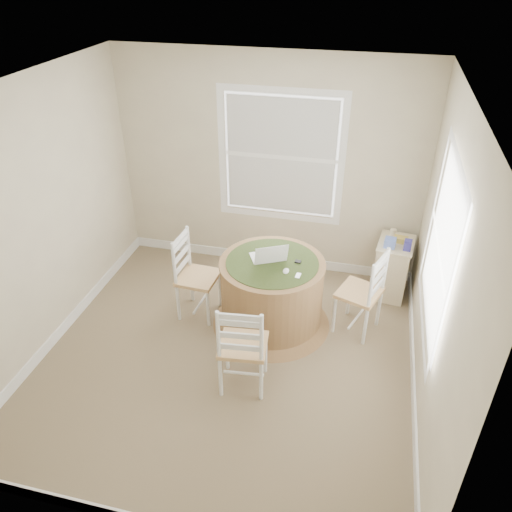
% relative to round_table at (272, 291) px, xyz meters
% --- Properties ---
extents(room, '(3.64, 3.64, 2.64)m').
position_rel_round_table_xyz_m(room, '(-0.14, -0.45, 0.88)').
color(room, '#8D7C59').
rests_on(room, ground).
extents(round_table, '(1.26, 1.26, 0.78)m').
position_rel_round_table_xyz_m(round_table, '(0.00, 0.00, 0.00)').
color(round_table, olive).
rests_on(round_table, ground).
extents(chair_left, '(0.42, 0.44, 0.95)m').
position_rel_round_table_xyz_m(chair_left, '(-0.80, -0.02, 0.05)').
color(chair_left, white).
rests_on(chair_left, ground).
extents(chair_near, '(0.46, 0.44, 0.95)m').
position_rel_round_table_xyz_m(chair_near, '(-0.06, -0.92, 0.05)').
color(chair_near, white).
rests_on(chair_near, ground).
extents(chair_right, '(0.52, 0.53, 0.95)m').
position_rel_round_table_xyz_m(chair_right, '(0.89, 0.12, 0.05)').
color(chair_right, white).
rests_on(chair_right, ground).
extents(laptop, '(0.44, 0.42, 0.24)m').
position_rel_round_table_xyz_m(laptop, '(-0.05, 0.05, 0.38)').
color(laptop, white).
rests_on(laptop, round_table).
extents(mouse, '(0.07, 0.10, 0.03)m').
position_rel_round_table_xyz_m(mouse, '(0.17, -0.13, 0.36)').
color(mouse, white).
rests_on(mouse, round_table).
extents(phone, '(0.05, 0.09, 0.02)m').
position_rel_round_table_xyz_m(phone, '(0.29, -0.18, 0.35)').
color(phone, '#B7BABF').
rests_on(phone, round_table).
extents(keys, '(0.06, 0.05, 0.02)m').
position_rel_round_table_xyz_m(keys, '(0.25, 0.06, 0.36)').
color(keys, black).
rests_on(keys, round_table).
extents(corner_chest, '(0.44, 0.56, 0.68)m').
position_rel_round_table_xyz_m(corner_chest, '(1.23, 0.87, -0.08)').
color(corner_chest, beige).
rests_on(corner_chest, ground).
extents(tissue_box, '(0.13, 0.13, 0.10)m').
position_rel_round_table_xyz_m(tissue_box, '(1.17, 0.77, 0.31)').
color(tissue_box, '#617DDE').
rests_on(tissue_box, corner_chest).
extents(box_yellow, '(0.16, 0.12, 0.06)m').
position_rel_round_table_xyz_m(box_yellow, '(1.27, 0.89, 0.29)').
color(box_yellow, gold).
rests_on(box_yellow, corner_chest).
extents(box_blue, '(0.09, 0.09, 0.12)m').
position_rel_round_table_xyz_m(box_blue, '(1.33, 0.75, 0.32)').
color(box_blue, '#373399').
rests_on(box_blue, corner_chest).
extents(cup_cream, '(0.07, 0.07, 0.09)m').
position_rel_round_table_xyz_m(cup_cream, '(1.19, 0.99, 0.30)').
color(cup_cream, beige).
rests_on(cup_cream, corner_chest).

